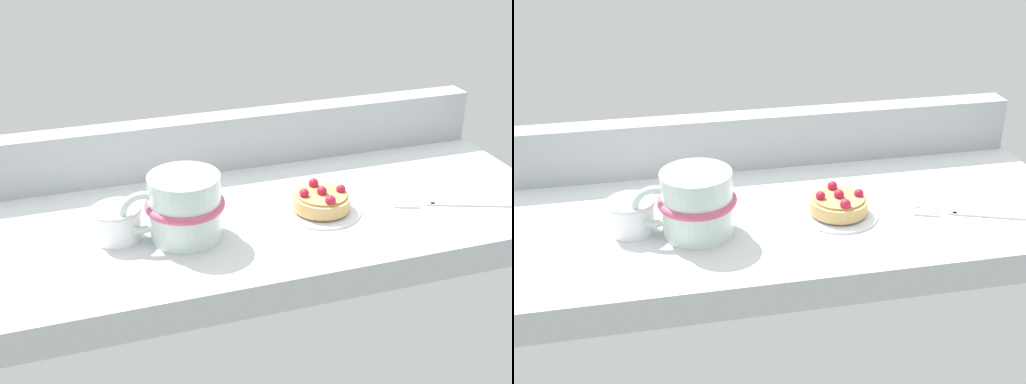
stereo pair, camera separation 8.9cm
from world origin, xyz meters
TOP-DOWN VIEW (x-y plane):
  - ground_plane at (0.00, 0.00)cm, footprint 81.26×35.54cm
  - window_rail_back at (0.00, 15.70)cm, footprint 79.63×4.15cm
  - dessert_plate at (6.54, -3.21)cm, footprint 10.87×10.87cm
  - raspberry_tart at (6.54, -3.22)cm, footprint 7.93×7.93cm
  - coffee_mug at (-12.83, -4.11)cm, footprint 13.48×10.25cm
  - dessert_fork at (24.85, -7.29)cm, footprint 16.71×7.50cm
  - sugar_bowl at (-21.01, -1.91)cm, footprint 6.48×6.48cm

SIDE VIEW (x-z plane):
  - ground_plane at x=0.00cm, z-range -4.33..0.00cm
  - dessert_fork at x=24.85cm, z-range 0.00..0.60cm
  - dessert_plate at x=6.54cm, z-range -0.02..0.62cm
  - raspberry_tart at x=6.54cm, z-range 0.19..3.41cm
  - sugar_bowl at x=-21.01cm, z-range 0.15..4.60cm
  - window_rail_back at x=0.00cm, z-range 0.00..8.44cm
  - coffee_mug at x=-12.83cm, z-range 0.04..8.66cm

